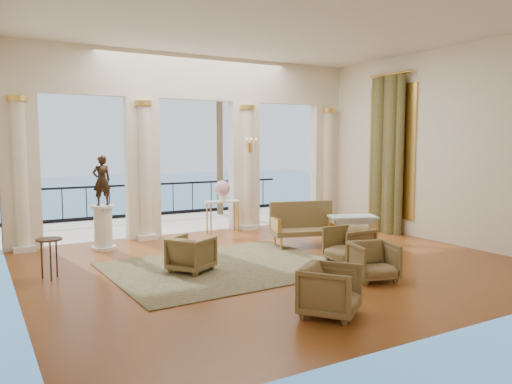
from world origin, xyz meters
TOP-DOWN VIEW (x-y plane):
  - floor at (0.00, 0.00)m, footprint 9.00×9.00m
  - room_walls at (0.00, -1.12)m, footprint 9.00×9.00m
  - arcade at (-0.00, 3.82)m, footprint 9.00×0.56m
  - terrace at (0.00, 5.80)m, footprint 10.00×3.60m
  - balustrade at (0.00, 7.40)m, footprint 9.00×0.06m
  - palm_tree at (2.00, 6.60)m, footprint 2.00×2.00m
  - sea at (0.00, 60.00)m, footprint 160.00×160.00m
  - curtain at (4.28, 1.50)m, footprint 0.33×1.40m
  - window_frame at (4.47, 1.50)m, footprint 0.04×1.60m
  - wall_sconce at (1.40, 3.51)m, footprint 0.30×0.11m
  - rug at (-0.96, 0.24)m, footprint 4.28×3.39m
  - armchair_a at (-0.89, -2.80)m, footprint 1.00×0.99m
  - armchair_b at (0.84, -1.78)m, footprint 0.84×0.81m
  - armchair_c at (1.29, -0.62)m, footprint 0.71×0.76m
  - armchair_d at (-1.62, 0.29)m, footprint 0.92×0.93m
  - settee at (1.47, 1.15)m, footprint 1.61×1.01m
  - game_table at (2.31, 0.47)m, footprint 1.17×0.91m
  - pedestal at (-2.57, 2.99)m, footprint 0.53×0.53m
  - statue at (-2.57, 2.99)m, footprint 0.43×0.31m
  - console_table at (0.60, 3.55)m, footprint 0.91×0.46m
  - urn at (0.60, 3.55)m, footprint 0.39×0.39m
  - side_table at (-3.92, 1.03)m, footprint 0.43×0.43m

SIDE VIEW (x-z plane):
  - sea at x=0.00m, z-range -6.00..-6.00m
  - terrace at x=0.00m, z-range -0.10..0.00m
  - floor at x=0.00m, z-range 0.00..0.00m
  - rug at x=-0.96m, z-range 0.00..0.02m
  - armchair_d at x=-1.62m, z-range 0.00..0.71m
  - armchair_b at x=0.84m, z-range 0.00..0.72m
  - armchair_a at x=-0.89m, z-range 0.00..0.76m
  - armchair_c at x=1.29m, z-range 0.00..0.77m
  - balustrade at x=0.00m, z-range -0.11..0.92m
  - pedestal at x=-2.57m, z-range -0.02..0.95m
  - settee at x=1.47m, z-range -0.01..0.99m
  - side_table at x=-3.92m, z-range 0.25..0.95m
  - game_table at x=2.31m, z-range 0.28..0.99m
  - console_table at x=0.60m, z-range 0.27..1.11m
  - urn at x=0.60m, z-range 0.87..1.39m
  - statue at x=-2.57m, z-range 0.97..2.06m
  - curtain at x=4.28m, z-range -0.03..4.06m
  - window_frame at x=4.47m, z-range 0.40..3.80m
  - wall_sconce at x=1.40m, z-range 2.06..2.40m
  - arcade at x=0.00m, z-range 0.33..4.83m
  - room_walls at x=0.00m, z-range -1.62..7.38m
  - palm_tree at x=2.00m, z-range 1.84..6.34m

